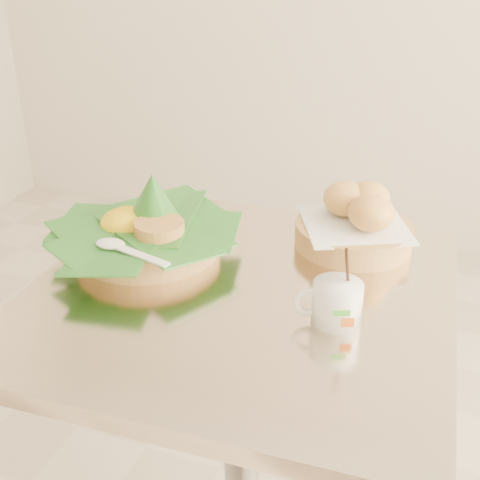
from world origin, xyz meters
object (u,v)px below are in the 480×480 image
(bread_basket, at_px, (356,222))
(coffee_mug, at_px, (336,302))
(rice_basket, at_px, (147,228))
(cafe_table, at_px, (242,388))

(bread_basket, xyz_separation_m, coffee_mug, (0.02, -0.28, -0.01))
(rice_basket, relative_size, bread_basket, 1.35)
(cafe_table, xyz_separation_m, rice_basket, (-0.22, 0.07, 0.27))
(cafe_table, distance_m, coffee_mug, 0.31)
(bread_basket, bearing_deg, coffee_mug, -85.82)
(rice_basket, distance_m, coffee_mug, 0.40)
(rice_basket, relative_size, coffee_mug, 2.58)
(rice_basket, xyz_separation_m, bread_basket, (0.37, 0.16, 0.00))
(cafe_table, xyz_separation_m, coffee_mug, (0.17, -0.05, 0.26))
(rice_basket, distance_m, bread_basket, 0.40)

